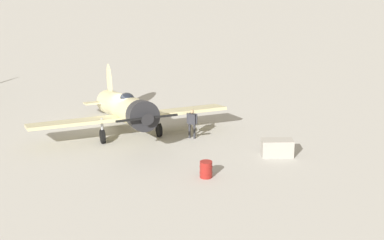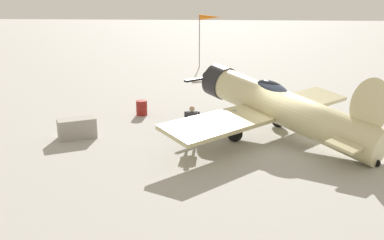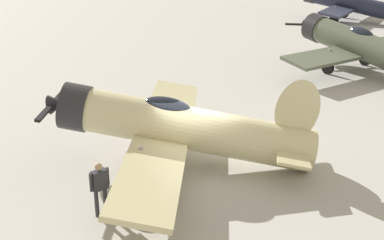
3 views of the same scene
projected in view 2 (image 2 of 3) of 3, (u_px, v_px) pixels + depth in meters
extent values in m
plane|color=#A8A59E|center=(285.00, 141.00, 17.99)|extent=(400.00, 400.00, 0.00)
cylinder|color=beige|center=(287.00, 109.00, 17.60)|extent=(7.81, 6.46, 2.96)
cylinder|color=#232326|center=(220.00, 81.00, 20.29)|extent=(1.92, 2.01, 1.77)
cone|color=#232326|center=(211.00, 78.00, 20.73)|extent=(0.94, 0.94, 0.77)
cube|color=black|center=(209.00, 77.00, 20.83)|extent=(2.12, 2.76, 0.14)
ellipsoid|color=black|center=(272.00, 89.00, 17.99)|extent=(1.89, 1.69, 0.96)
cube|color=#C6BC89|center=(267.00, 110.00, 18.39)|extent=(8.45, 10.27, 0.50)
ellipsoid|color=beige|center=(370.00, 106.00, 14.85)|extent=(1.55, 1.22, 2.42)
cube|color=#C6BC89|center=(360.00, 138.00, 15.33)|extent=(2.94, 3.37, 0.29)
cylinder|color=#999BA0|center=(235.00, 121.00, 17.75)|extent=(0.14, 0.14, 1.07)
cylinder|color=black|center=(234.00, 133.00, 17.89)|extent=(0.76, 0.64, 0.80)
cylinder|color=#999BA0|center=(279.00, 109.00, 19.91)|extent=(0.14, 0.14, 1.07)
cylinder|color=black|center=(279.00, 119.00, 20.06)|extent=(0.76, 0.64, 0.80)
cylinder|color=black|center=(376.00, 163.00, 15.05)|extent=(0.28, 0.25, 0.28)
cylinder|color=#2D2D33|center=(195.00, 135.00, 17.47)|extent=(0.13, 0.13, 0.86)
cylinder|color=#2D2D33|center=(189.00, 135.00, 17.48)|extent=(0.13, 0.13, 0.86)
cube|color=#2D2D33|center=(192.00, 119.00, 17.28)|extent=(0.50, 0.30, 0.61)
sphere|color=tan|center=(192.00, 109.00, 17.16)|extent=(0.23, 0.23, 0.23)
cylinder|color=#2D2D33|center=(199.00, 118.00, 17.26)|extent=(0.09, 0.09, 0.57)
cylinder|color=#2D2D33|center=(185.00, 118.00, 17.28)|extent=(0.09, 0.09, 0.57)
cube|color=#9E998E|center=(77.00, 128.00, 18.34)|extent=(1.85, 1.65, 0.91)
cylinder|color=maroon|center=(142.00, 108.00, 22.33)|extent=(0.61, 0.61, 0.82)
torus|color=maroon|center=(142.00, 105.00, 22.29)|extent=(0.65, 0.65, 0.04)
torus|color=maroon|center=(142.00, 111.00, 22.37)|extent=(0.65, 0.65, 0.04)
cylinder|color=gray|center=(199.00, 42.00, 40.07)|extent=(0.10, 0.10, 5.08)
cone|color=orange|center=(210.00, 17.00, 39.73)|extent=(2.23, 1.48, 0.56)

